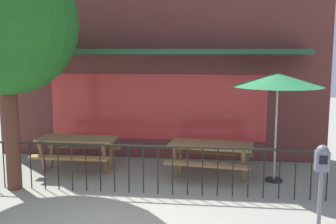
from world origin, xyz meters
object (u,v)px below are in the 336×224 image
(parking_meter_near, at_px, (322,170))
(street_tree, at_px, (6,24))
(picnic_table_right, at_px, (211,151))
(picnic_table_left, at_px, (77,145))
(patio_umbrella, at_px, (278,81))

(parking_meter_near, bearing_deg, street_tree, 159.54)
(picnic_table_right, relative_size, parking_meter_near, 1.28)
(parking_meter_near, relative_size, street_tree, 0.33)
(picnic_table_right, bearing_deg, picnic_table_left, 176.35)
(picnic_table_right, distance_m, street_tree, 4.93)
(picnic_table_left, bearing_deg, picnic_table_right, -3.65)
(picnic_table_left, xyz_separation_m, street_tree, (-0.83, -1.42, 2.68))
(patio_umbrella, xyz_separation_m, street_tree, (-5.32, -1.14, 1.12))
(parking_meter_near, height_order, street_tree, street_tree)
(picnic_table_right, distance_m, parking_meter_near, 3.67)
(picnic_table_left, bearing_deg, patio_umbrella, -3.67)
(picnic_table_right, height_order, patio_umbrella, patio_umbrella)
(picnic_table_left, xyz_separation_m, patio_umbrella, (4.48, -0.29, 1.56))
(patio_umbrella, relative_size, parking_meter_near, 1.52)
(street_tree, bearing_deg, picnic_table_right, 17.24)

